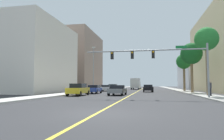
% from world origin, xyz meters
% --- Properties ---
extents(ground, '(192.00, 192.00, 0.00)m').
position_xyz_m(ground, '(0.00, 42.00, 0.00)').
color(ground, '#2D2D30').
extents(sidewalk_left, '(2.75, 168.00, 0.15)m').
position_xyz_m(sidewalk_left, '(-9.35, 42.00, 0.07)').
color(sidewalk_left, beige).
rests_on(sidewalk_left, ground).
extents(sidewalk_right, '(2.75, 168.00, 0.15)m').
position_xyz_m(sidewalk_right, '(9.35, 42.00, 0.07)').
color(sidewalk_right, '#9E9B93').
rests_on(sidewalk_right, ground).
extents(lane_marking_center, '(0.16, 144.00, 0.01)m').
position_xyz_m(lane_marking_center, '(0.00, 42.00, 0.00)').
color(lane_marking_center, yellow).
rests_on(lane_marking_center, ground).
extents(building_left_near, '(14.42, 16.77, 12.65)m').
position_xyz_m(building_left_near, '(-20.25, 23.73, 6.33)').
color(building_left_near, silver).
rests_on(building_left_near, ground).
extents(building_left_far, '(12.49, 19.12, 16.40)m').
position_xyz_m(building_left_far, '(-19.29, 46.49, 8.20)').
color(building_left_far, gray).
rests_on(building_left_far, ground).
extents(building_right_far, '(17.78, 23.43, 11.06)m').
position_xyz_m(building_right_far, '(21.93, 60.46, 5.53)').
color(building_right_far, silver).
rests_on(building_right_far, ground).
extents(traffic_signal_mast, '(12.82, 0.36, 5.51)m').
position_xyz_m(traffic_signal_mast, '(3.69, 11.93, 4.27)').
color(traffic_signal_mast, gray).
rests_on(traffic_signal_mast, sidewalk_right).
extents(street_lamp, '(0.56, 0.28, 8.83)m').
position_xyz_m(street_lamp, '(-8.48, 28.92, 5.00)').
color(street_lamp, gray).
rests_on(street_lamp, sidewalk_left).
extents(palm_near, '(2.82, 2.82, 8.19)m').
position_xyz_m(palm_near, '(9.37, 15.98, 6.80)').
color(palm_near, brown).
rests_on(palm_near, sidewalk_right).
extents(palm_mid, '(3.47, 3.47, 8.04)m').
position_xyz_m(palm_mid, '(9.26, 24.65, 6.38)').
color(palm_mid, brown).
rests_on(palm_mid, sidewalk_right).
extents(palm_far, '(3.07, 3.07, 7.53)m').
position_xyz_m(palm_far, '(9.42, 33.34, 6.03)').
color(palm_far, brown).
rests_on(palm_far, sidewalk_right).
extents(car_yellow, '(1.90, 4.48, 1.55)m').
position_xyz_m(car_yellow, '(-6.54, 15.11, 0.80)').
color(car_yellow, gold).
rests_on(car_yellow, ground).
extents(car_silver, '(2.03, 3.90, 1.34)m').
position_xyz_m(car_silver, '(-6.63, 31.87, 0.71)').
color(car_silver, '#BCBCC1').
rests_on(car_silver, ground).
extents(car_gray, '(2.05, 4.21, 1.34)m').
position_xyz_m(car_gray, '(-1.69, 16.89, 0.70)').
color(car_gray, slate).
rests_on(car_gray, ground).
extents(car_blue, '(1.87, 4.24, 1.34)m').
position_xyz_m(car_blue, '(-6.19, 21.34, 0.72)').
color(car_blue, '#1E389E').
rests_on(car_blue, ground).
extents(car_green, '(2.08, 4.41, 1.49)m').
position_xyz_m(car_green, '(-6.23, 37.82, 0.77)').
color(car_green, '#196638').
rests_on(car_green, ground).
extents(car_black, '(2.04, 4.47, 1.39)m').
position_xyz_m(car_black, '(2.17, 29.76, 0.74)').
color(car_black, black).
rests_on(car_black, ground).
extents(delivery_truck, '(2.67, 7.36, 3.22)m').
position_xyz_m(delivery_truck, '(-1.67, 50.98, 1.70)').
color(delivery_truck, silver).
rests_on(delivery_truck, ground).
extents(pedestrian, '(0.38, 0.38, 1.73)m').
position_xyz_m(pedestrian, '(9.32, 15.03, 1.01)').
color(pedestrian, black).
rests_on(pedestrian, sidewalk_right).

